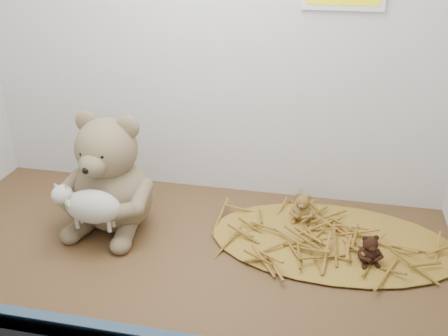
% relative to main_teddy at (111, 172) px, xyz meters
% --- Properties ---
extents(alcove_shell, '(1.20, 0.60, 0.90)m').
position_rel_main_teddy_xyz_m(alcove_shell, '(0.19, 0.02, 0.31)').
color(alcove_shell, '#492F19').
rests_on(alcove_shell, ground).
extents(straw_bed, '(0.56, 0.33, 0.01)m').
position_rel_main_teddy_xyz_m(straw_bed, '(0.51, 0.03, -0.14)').
color(straw_bed, brown).
rests_on(straw_bed, shelf_floor).
extents(main_teddy, '(0.25, 0.26, 0.28)m').
position_rel_main_teddy_xyz_m(main_teddy, '(0.00, 0.00, 0.00)').
color(main_teddy, '#80674F').
rests_on(main_teddy, shelf_floor).
extents(toy_lamb, '(0.16, 0.10, 0.10)m').
position_rel_main_teddy_xyz_m(toy_lamb, '(0.00, -0.10, -0.03)').
color(toy_lamb, beige).
rests_on(toy_lamb, main_teddy).
extents(mini_teddy_tan, '(0.06, 0.07, 0.07)m').
position_rel_main_teddy_xyz_m(mini_teddy_tan, '(0.44, 0.10, -0.10)').
color(mini_teddy_tan, brown).
rests_on(mini_teddy_tan, straw_bed).
extents(mini_teddy_brown, '(0.07, 0.07, 0.07)m').
position_rel_main_teddy_xyz_m(mini_teddy_brown, '(0.59, -0.04, -0.10)').
color(mini_teddy_brown, black).
rests_on(mini_teddy_brown, straw_bed).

